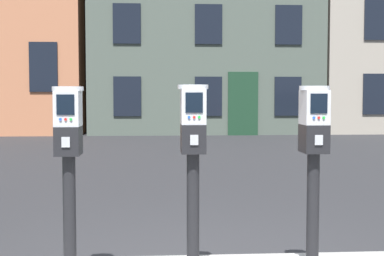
# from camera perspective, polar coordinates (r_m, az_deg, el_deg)

# --- Properties ---
(parking_meter_near_kerb) EXTENTS (0.22, 0.25, 1.34)m
(parking_meter_near_kerb) POSITION_cam_1_polar(r_m,az_deg,el_deg) (4.10, -12.10, -1.80)
(parking_meter_near_kerb) COLOR black
(parking_meter_near_kerb) RESTS_ON sidewalk_slab
(parking_meter_twin_adjacent) EXTENTS (0.22, 0.25, 1.35)m
(parking_meter_twin_adjacent) POSITION_cam_1_polar(r_m,az_deg,el_deg) (4.07, 0.10, -1.63)
(parking_meter_twin_adjacent) COLOR black
(parking_meter_twin_adjacent) RESTS_ON sidewalk_slab
(parking_meter_end_of_row) EXTENTS (0.22, 0.25, 1.35)m
(parking_meter_end_of_row) POSITION_cam_1_polar(r_m,az_deg,el_deg) (4.22, 11.94, -1.59)
(parking_meter_end_of_row) COLOR black
(parking_meter_end_of_row) RESTS_ON sidewalk_slab
(townhouse_grey_stucco) EXTENTS (7.97, 6.26, 9.41)m
(townhouse_grey_stucco) POSITION_cam_1_polar(r_m,az_deg,el_deg) (22.31, 0.84, 12.02)
(townhouse_grey_stucco) COLOR #4C564C
(townhouse_grey_stucco) RESTS_ON ground_plane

